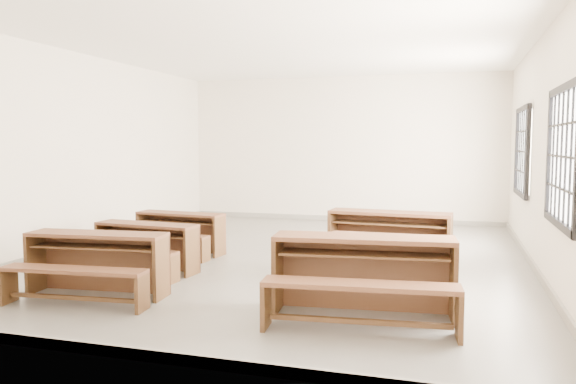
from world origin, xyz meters
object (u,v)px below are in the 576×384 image
(desk_set_0, at_px, (95,260))
(desk_set_4, at_px, (387,257))
(desk_set_2, at_px, (179,230))
(desk_set_3, at_px, (363,271))
(desk_set_5, at_px, (388,234))
(desk_set_1, at_px, (145,244))

(desk_set_0, relative_size, desk_set_4, 1.20)
(desk_set_0, xyz_separation_m, desk_set_2, (-0.25, 2.49, -0.04))
(desk_set_3, bearing_deg, desk_set_4, 80.04)
(desk_set_0, relative_size, desk_set_3, 0.89)
(desk_set_5, bearing_deg, desk_set_1, -152.79)
(desk_set_3, relative_size, desk_set_5, 1.06)
(desk_set_0, relative_size, desk_set_2, 1.12)
(desk_set_0, distance_m, desk_set_4, 3.40)
(desk_set_4, distance_m, desk_set_5, 1.21)
(desk_set_5, bearing_deg, desk_set_2, -174.66)
(desk_set_2, height_order, desk_set_3, desk_set_3)
(desk_set_1, xyz_separation_m, desk_set_4, (3.23, 0.10, -0.02))
(desk_set_3, bearing_deg, desk_set_5, 84.76)
(desk_set_0, height_order, desk_set_3, desk_set_3)
(desk_set_3, xyz_separation_m, desk_set_4, (0.09, 1.25, -0.11))
(desk_set_0, height_order, desk_set_1, desk_set_0)
(desk_set_0, distance_m, desk_set_5, 3.94)
(desk_set_4, bearing_deg, desk_set_1, -178.36)
(desk_set_1, height_order, desk_set_2, desk_set_1)
(desk_set_2, bearing_deg, desk_set_4, -13.80)
(desk_set_2, height_order, desk_set_4, desk_set_2)
(desk_set_2, bearing_deg, desk_set_1, -78.34)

